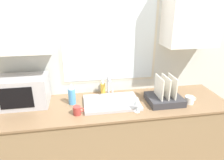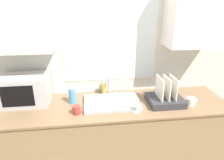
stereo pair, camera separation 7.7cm
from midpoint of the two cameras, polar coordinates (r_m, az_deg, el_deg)
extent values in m
cube|color=#8C7251|center=(2.36, 1.53, -16.42)|extent=(2.38, 0.64, 0.86)
cube|color=#846647|center=(2.11, 1.64, -6.98)|extent=(2.41, 0.67, 0.02)
cube|color=silver|center=(2.28, 0.42, 6.84)|extent=(6.00, 0.06, 2.60)
cube|color=beige|center=(2.20, 0.54, 12.31)|extent=(1.08, 0.01, 1.04)
cube|color=silver|center=(2.20, 0.56, 12.29)|extent=(1.02, 0.01, 0.98)
cube|color=white|center=(2.07, -23.88, 17.92)|extent=(0.54, 0.32, 0.76)
cube|color=white|center=(2.29, 23.74, 18.14)|extent=(0.54, 0.32, 0.76)
cube|color=#B2B2B7|center=(2.10, 0.94, -6.42)|extent=(0.57, 0.39, 0.03)
cylinder|color=#B7B7BC|center=(2.26, 0.16, -1.52)|extent=(0.03, 0.03, 0.23)
cylinder|color=#B7B7BC|center=(2.15, 0.43, 0.04)|extent=(0.03, 0.16, 0.03)
cylinder|color=#B7B7BC|center=(2.30, 1.39, -3.38)|extent=(0.02, 0.02, 0.06)
cube|color=#B2B2B7|center=(2.22, -22.54, -2.56)|extent=(0.47, 0.31, 0.30)
cube|color=black|center=(2.10, -24.49, -4.33)|extent=(0.31, 0.01, 0.21)
cube|color=#333338|center=(2.18, 15.86, -5.59)|extent=(0.35, 0.31, 0.07)
cube|color=silver|center=(2.09, 14.47, -2.22)|extent=(0.01, 0.22, 0.22)
cube|color=silver|center=(2.12, 16.26, -2.10)|extent=(0.01, 0.22, 0.22)
cube|color=silver|center=(2.15, 18.00, -1.99)|extent=(0.01, 0.22, 0.22)
cylinder|color=#4C99D8|center=(2.12, -10.23, -4.41)|extent=(0.07, 0.07, 0.17)
cone|color=silver|center=(2.07, -10.43, -1.57)|extent=(0.07, 0.07, 0.06)
cylinder|color=gold|center=(2.27, -1.38, -2.63)|extent=(0.05, 0.05, 0.14)
cylinder|color=white|center=(2.24, -1.40, -0.64)|extent=(0.03, 0.03, 0.03)
cylinder|color=#A53833|center=(1.93, -9.00, -8.42)|extent=(0.07, 0.07, 0.08)
torus|color=#A53833|center=(1.93, -7.67, -8.26)|extent=(0.05, 0.01, 0.05)
cylinder|color=silver|center=(1.97, 8.11, -9.03)|extent=(0.06, 0.06, 0.00)
cylinder|color=silver|center=(1.95, 8.17, -8.07)|extent=(0.01, 0.01, 0.07)
cone|color=silver|center=(1.92, 8.30, -6.00)|extent=(0.07, 0.07, 0.09)
cylinder|color=white|center=(2.24, 22.47, -5.66)|extent=(0.09, 0.09, 0.08)
torus|color=white|center=(2.26, 23.70, -5.45)|extent=(0.04, 0.01, 0.04)
camera|label=1|loc=(0.04, -88.88, 0.45)|focal=32.00mm
camera|label=2|loc=(0.04, 91.12, -0.45)|focal=32.00mm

